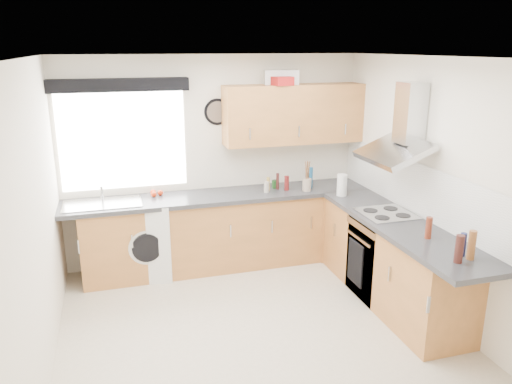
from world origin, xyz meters
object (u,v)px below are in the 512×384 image
object	(u,v)px
upper_cabinets	(294,114)
washing_machine	(145,238)
extractor_hood	(402,132)
oven	(383,257)

from	to	relation	value
upper_cabinets	washing_machine	xyz separation A→B (m)	(-1.85, -0.10, -1.35)
upper_cabinets	washing_machine	size ratio (longest dim) A/B	1.89
extractor_hood	washing_machine	distance (m)	3.08
washing_machine	extractor_hood	bearing A→B (deg)	-16.68
oven	washing_machine	xyz separation A→B (m)	(-2.40, 1.22, 0.02)
extractor_hood	upper_cabinets	xyz separation A→B (m)	(-0.65, 1.33, 0.03)
extractor_hood	washing_machine	xyz separation A→B (m)	(-2.50, 1.22, -1.32)
oven	extractor_hood	world-z (taller)	extractor_hood
oven	upper_cabinets	xyz separation A→B (m)	(-0.55, 1.32, 1.38)
oven	extractor_hood	distance (m)	1.35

